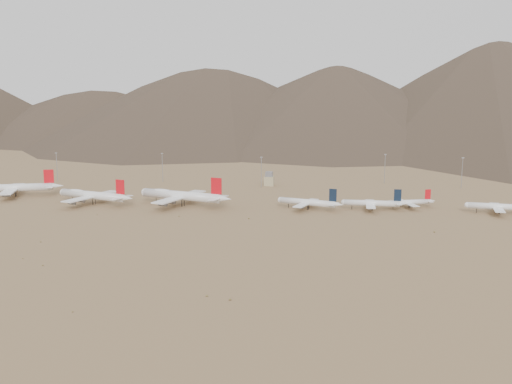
# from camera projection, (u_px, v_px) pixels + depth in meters

# --- Properties ---
(ground) EXTENTS (3000.00, 3000.00, 0.00)m
(ground) POSITION_uv_depth(u_px,v_px,m) (202.00, 214.00, 372.48)
(ground) COLOR #A27A53
(ground) RESTS_ON ground
(mountain_ridge) EXTENTS (4400.00, 1000.00, 300.00)m
(mountain_ridge) POSITION_uv_depth(u_px,v_px,m) (299.00, 59.00, 1224.59)
(mountain_ridge) COLOR brown
(mountain_ridge) RESTS_ON ground
(widebody_west) EXTENTS (64.82, 51.71, 20.11)m
(widebody_west) POSITION_uv_depth(u_px,v_px,m) (14.00, 188.00, 432.86)
(widebody_west) COLOR white
(widebody_west) RESTS_ON ground
(widebody_centre) EXTENTS (63.03, 50.12, 19.41)m
(widebody_centre) POSITION_uv_depth(u_px,v_px,m) (93.00, 195.00, 402.16)
(widebody_centre) COLOR white
(widebody_centre) RESTS_ON ground
(widebody_east) EXTENTS (70.66, 56.04, 21.64)m
(widebody_east) POSITION_uv_depth(u_px,v_px,m) (182.00, 196.00, 396.53)
(widebody_east) COLOR white
(widebody_east) RESTS_ON ground
(narrowbody_a) EXTENTS (45.47, 33.84, 15.55)m
(narrowbody_a) POSITION_uv_depth(u_px,v_px,m) (309.00, 202.00, 384.32)
(narrowbody_a) COLOR white
(narrowbody_a) RESTS_ON ground
(narrowbody_b) EXTENTS (44.42, 31.73, 14.65)m
(narrowbody_b) POSITION_uv_depth(u_px,v_px,m) (373.00, 203.00, 382.99)
(narrowbody_b) COLOR white
(narrowbody_b) RESTS_ON ground
(narrowbody_c) EXTENTS (36.19, 27.02, 12.46)m
(narrowbody_c) POSITION_uv_depth(u_px,v_px,m) (409.00, 202.00, 390.46)
(narrowbody_c) COLOR white
(narrowbody_c) RESTS_ON ground
(narrowbody_d) EXTENTS (45.72, 33.19, 15.14)m
(narrowbody_d) POSITION_uv_depth(u_px,v_px,m) (500.00, 207.00, 370.22)
(narrowbody_d) COLOR white
(narrowbody_d) RESTS_ON ground
(control_tower) EXTENTS (8.00, 8.00, 12.00)m
(control_tower) POSITION_uv_depth(u_px,v_px,m) (269.00, 180.00, 484.38)
(control_tower) COLOR tan
(control_tower) RESTS_ON ground
(mast_far_west) EXTENTS (2.00, 0.60, 25.70)m
(mast_far_west) POSITION_uv_depth(u_px,v_px,m) (57.00, 165.00, 508.78)
(mast_far_west) COLOR gray
(mast_far_west) RESTS_ON ground
(mast_west) EXTENTS (2.00, 0.60, 25.70)m
(mast_west) POSITION_uv_depth(u_px,v_px,m) (162.00, 166.00, 504.24)
(mast_west) COLOR gray
(mast_west) RESTS_ON ground
(mast_centre) EXTENTS (2.00, 0.60, 25.70)m
(mast_centre) POSITION_uv_depth(u_px,v_px,m) (261.00, 171.00, 474.67)
(mast_centre) COLOR gray
(mast_centre) RESTS_ON ground
(mast_east) EXTENTS (2.00, 0.60, 25.70)m
(mast_east) POSITION_uv_depth(u_px,v_px,m) (385.00, 167.00, 495.79)
(mast_east) COLOR gray
(mast_east) RESTS_ON ground
(mast_far_east) EXTENTS (2.00, 0.60, 25.70)m
(mast_far_east) POSITION_uv_depth(u_px,v_px,m) (462.00, 171.00, 470.37)
(mast_far_east) COLOR gray
(mast_far_east) RESTS_ON ground
(desert_scrub) EXTENTS (423.21, 171.81, 0.79)m
(desert_scrub) POSITION_uv_depth(u_px,v_px,m) (111.00, 250.00, 285.33)
(desert_scrub) COLOR olive
(desert_scrub) RESTS_ON ground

